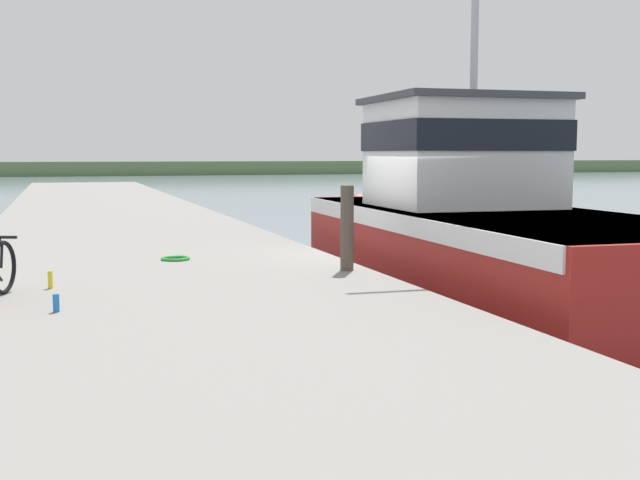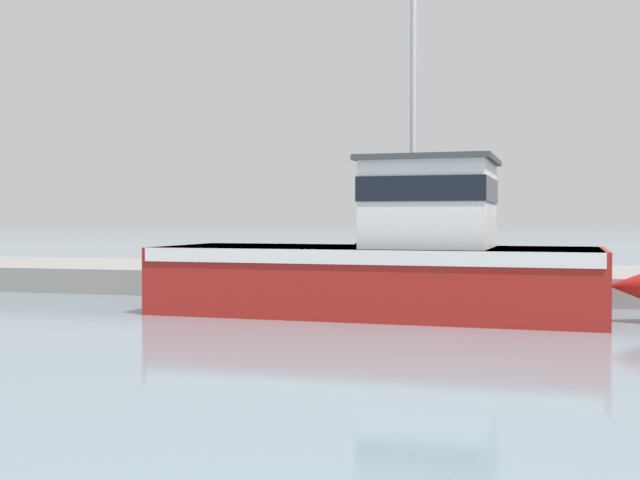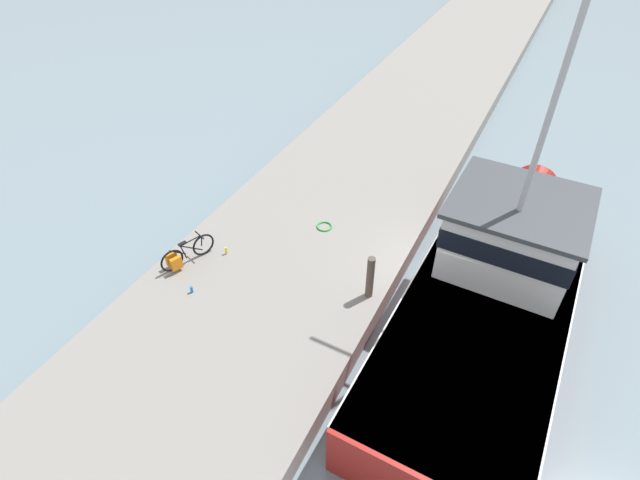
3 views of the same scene
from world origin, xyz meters
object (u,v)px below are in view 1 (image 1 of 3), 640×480
object	(u,v)px
water_bottle_on_curb	(50,280)
water_bottle_by_bike	(56,303)
fishing_boat_main	(479,224)
mooring_post	(347,228)

from	to	relation	value
water_bottle_on_curb	water_bottle_by_bike	distance (m)	1.72
water_bottle_by_bike	fishing_boat_main	bearing A→B (deg)	24.06
mooring_post	fishing_boat_main	bearing A→B (deg)	21.43
water_bottle_on_curb	mooring_post	bearing A→B (deg)	4.66
fishing_boat_main	water_bottle_by_bike	world-z (taller)	fishing_boat_main
mooring_post	water_bottle_by_bike	world-z (taller)	mooring_post
fishing_boat_main	water_bottle_by_bike	xyz separation A→B (m)	(-7.24, -3.23, -0.44)
fishing_boat_main	mooring_post	world-z (taller)	fishing_boat_main
fishing_boat_main	water_bottle_on_curb	distance (m)	7.49
mooring_post	water_bottle_by_bike	bearing A→B (deg)	-154.19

